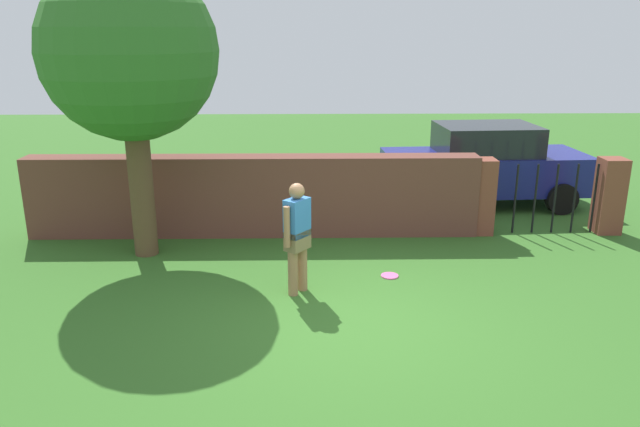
{
  "coord_description": "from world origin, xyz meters",
  "views": [
    {
      "loc": [
        -0.49,
        -7.09,
        3.66
      ],
      "look_at": [
        -0.33,
        1.62,
        1.0
      ],
      "focal_mm": 34.29,
      "sensor_mm": 36.0,
      "label": 1
    }
  ],
  "objects_px": {
    "tree": "(130,54)",
    "frisbee_pink": "(390,276)",
    "car": "(484,165)",
    "person": "(297,233)"
  },
  "relations": [
    {
      "from": "tree",
      "to": "frisbee_pink",
      "type": "relative_size",
      "value": 17.37
    },
    {
      "from": "car",
      "to": "person",
      "type": "bearing_deg",
      "value": 45.65
    },
    {
      "from": "tree",
      "to": "frisbee_pink",
      "type": "bearing_deg",
      "value": -15.0
    },
    {
      "from": "person",
      "to": "car",
      "type": "xyz_separation_m",
      "value": [
        3.9,
        4.53,
        -0.04
      ]
    },
    {
      "from": "person",
      "to": "frisbee_pink",
      "type": "distance_m",
      "value": 1.75
    },
    {
      "from": "person",
      "to": "frisbee_pink",
      "type": "bearing_deg",
      "value": 149.15
    },
    {
      "from": "person",
      "to": "car",
      "type": "distance_m",
      "value": 5.98
    },
    {
      "from": "tree",
      "to": "frisbee_pink",
      "type": "height_order",
      "value": "tree"
    },
    {
      "from": "car",
      "to": "frisbee_pink",
      "type": "xyz_separation_m",
      "value": [
        -2.5,
        -3.97,
        -0.85
      ]
    },
    {
      "from": "tree",
      "to": "car",
      "type": "xyz_separation_m",
      "value": [
        6.48,
        2.9,
        -2.41
      ]
    }
  ]
}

